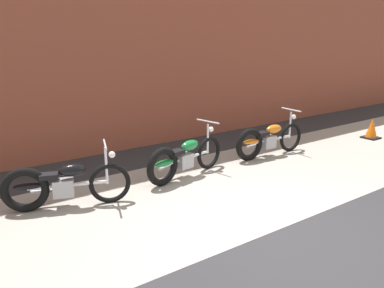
# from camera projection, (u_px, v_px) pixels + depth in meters

# --- Properties ---
(ground_plane) EXTENTS (80.00, 80.00, 0.00)m
(ground_plane) POSITION_uv_depth(u_px,v_px,m) (274.00, 232.00, 5.62)
(ground_plane) COLOR #2D2D30
(sidewalk_slab) EXTENTS (36.00, 3.50, 0.01)m
(sidewalk_slab) POSITION_uv_depth(u_px,v_px,m) (201.00, 192.00, 6.99)
(sidewalk_slab) COLOR #9E998E
(sidewalk_slab) RESTS_ON ground
(brick_building_wall) EXTENTS (36.00, 0.50, 5.63)m
(brick_building_wall) POSITION_uv_depth(u_px,v_px,m) (110.00, 29.00, 8.93)
(brick_building_wall) COLOR brown
(brick_building_wall) RESTS_ON ground
(motorcycle_black) EXTENTS (1.92, 0.89, 1.03)m
(motorcycle_black) POSITION_uv_depth(u_px,v_px,m) (58.00, 185.00, 6.27)
(motorcycle_black) COLOR black
(motorcycle_black) RESTS_ON ground
(motorcycle_green) EXTENTS (1.99, 0.67, 1.03)m
(motorcycle_green) POSITION_uv_depth(u_px,v_px,m) (181.00, 159.00, 7.57)
(motorcycle_green) COLOR black
(motorcycle_green) RESTS_ON ground
(motorcycle_orange) EXTENTS (2.01, 0.58, 1.03)m
(motorcycle_orange) POSITION_uv_depth(u_px,v_px,m) (266.00, 140.00, 8.92)
(motorcycle_orange) COLOR black
(motorcycle_orange) RESTS_ON ground
(traffic_cone) EXTENTS (0.40, 0.40, 0.55)m
(traffic_cone) POSITION_uv_depth(u_px,v_px,m) (372.00, 129.00, 10.55)
(traffic_cone) COLOR orange
(traffic_cone) RESTS_ON ground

